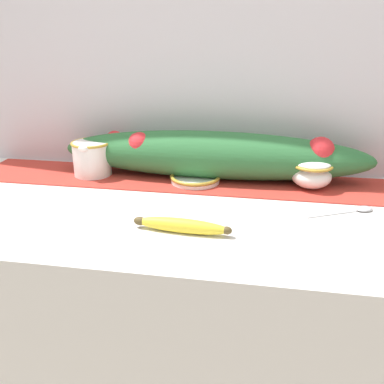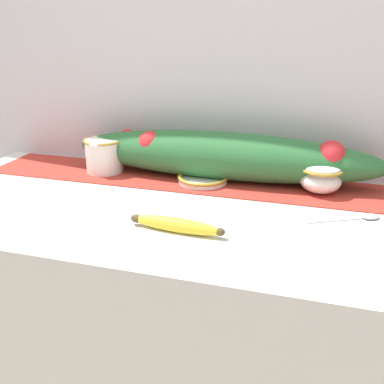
{
  "view_description": "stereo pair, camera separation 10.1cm",
  "coord_description": "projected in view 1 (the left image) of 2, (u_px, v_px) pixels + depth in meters",
  "views": [
    {
      "loc": [
        0.14,
        -0.95,
        1.33
      ],
      "look_at": [
        -0.02,
        -0.02,
        0.96
      ],
      "focal_mm": 40.0,
      "sensor_mm": 36.0,
      "label": 1
    },
    {
      "loc": [
        0.24,
        -0.92,
        1.33
      ],
      "look_at": [
        -0.02,
        -0.02,
        0.96
      ],
      "focal_mm": 40.0,
      "sensor_mm": 36.0,
      "label": 2
    }
  ],
  "objects": [
    {
      "name": "cream_pitcher",
      "position": [
        92.0,
        157.0,
        1.26
      ],
      "size": [
        0.12,
        0.13,
        0.1
      ],
      "color": "white",
      "rests_on": "countertop"
    },
    {
      "name": "table_runner",
      "position": [
        212.0,
        182.0,
        1.22
      ],
      "size": [
        1.4,
        0.21,
        0.0
      ],
      "primitive_type": "cube",
      "color": "#B23328",
      "rests_on": "countertop"
    },
    {
      "name": "poinsettia_garland",
      "position": [
        214.0,
        154.0,
        1.23
      ],
      "size": [
        0.9,
        0.15,
        0.14
      ],
      "color": "#2D6B38",
      "rests_on": "countertop"
    },
    {
      "name": "back_wall",
      "position": [
        219.0,
        72.0,
        1.24
      ],
      "size": [
        2.32,
        0.04,
        2.4
      ],
      "primitive_type": "cube",
      "color": "silver",
      "rests_on": "ground_plane"
    },
    {
      "name": "small_dish",
      "position": [
        195.0,
        178.0,
        1.21
      ],
      "size": [
        0.14,
        0.14,
        0.02
      ],
      "color": "white",
      "rests_on": "countertop"
    },
    {
      "name": "banana",
      "position": [
        182.0,
        226.0,
        0.92
      ],
      "size": [
        0.22,
        0.05,
        0.03
      ],
      "rotation": [
        0.0,
        0.0,
        -0.07
      ],
      "color": "yellow",
      "rests_on": "countertop"
    },
    {
      "name": "sugar_bowl",
      "position": [
        312.0,
        172.0,
        1.16
      ],
      "size": [
        0.11,
        0.11,
        0.1
      ],
      "color": "white",
      "rests_on": "countertop"
    },
    {
      "name": "countertop",
      "position": [
        200.0,
        356.0,
        1.21
      ],
      "size": [
        1.52,
        0.62,
        0.91
      ],
      "primitive_type": "cube",
      "color": "silver",
      "rests_on": "ground_plane"
    },
    {
      "name": "spoon",
      "position": [
        361.0,
        209.0,
        1.03
      ],
      "size": [
        0.17,
        0.09,
        0.01
      ],
      "rotation": [
        0.0,
        0.0,
        0.46
      ],
      "color": "#B7B7BC",
      "rests_on": "countertop"
    }
  ]
}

